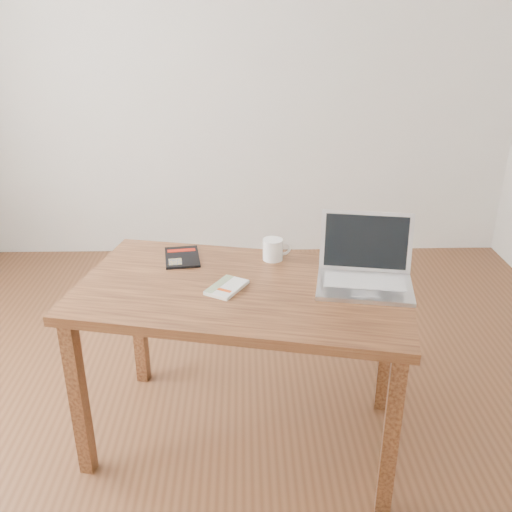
{
  "coord_description": "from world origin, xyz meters",
  "views": [
    {
      "loc": [
        0.04,
        -2.09,
        1.77
      ],
      "look_at": [
        0.09,
        -0.03,
        0.85
      ],
      "focal_mm": 40.0,
      "sensor_mm": 36.0,
      "label": 1
    }
  ],
  "objects_px": {
    "desk": "(244,306)",
    "black_guidebook": "(182,257)",
    "white_guidebook": "(227,287)",
    "coffee_mug": "(274,249)",
    "laptop": "(365,270)"
  },
  "relations": [
    {
      "from": "black_guidebook",
      "to": "coffee_mug",
      "type": "bearing_deg",
      "value": -11.12
    },
    {
      "from": "white_guidebook",
      "to": "black_guidebook",
      "type": "height_order",
      "value": "white_guidebook"
    },
    {
      "from": "desk",
      "to": "laptop",
      "type": "height_order",
      "value": "laptop"
    },
    {
      "from": "white_guidebook",
      "to": "coffee_mug",
      "type": "xyz_separation_m",
      "value": [
        0.2,
        0.28,
        0.04
      ]
    },
    {
      "from": "white_guidebook",
      "to": "black_guidebook",
      "type": "bearing_deg",
      "value": 154.06
    },
    {
      "from": "desk",
      "to": "black_guidebook",
      "type": "xyz_separation_m",
      "value": [
        -0.27,
        0.27,
        0.1
      ]
    },
    {
      "from": "desk",
      "to": "white_guidebook",
      "type": "xyz_separation_m",
      "value": [
        -0.07,
        -0.03,
        0.1
      ]
    },
    {
      "from": "desk",
      "to": "coffee_mug",
      "type": "height_order",
      "value": "coffee_mug"
    },
    {
      "from": "coffee_mug",
      "to": "laptop",
      "type": "bearing_deg",
      "value": -44.96
    },
    {
      "from": "white_guidebook",
      "to": "black_guidebook",
      "type": "distance_m",
      "value": 0.36
    },
    {
      "from": "white_guidebook",
      "to": "black_guidebook",
      "type": "relative_size",
      "value": 0.86
    },
    {
      "from": "black_guidebook",
      "to": "coffee_mug",
      "type": "distance_m",
      "value": 0.4
    },
    {
      "from": "white_guidebook",
      "to": "black_guidebook",
      "type": "xyz_separation_m",
      "value": [
        -0.2,
        0.3,
        -0.0
      ]
    },
    {
      "from": "white_guidebook",
      "to": "coffee_mug",
      "type": "height_order",
      "value": "coffee_mug"
    },
    {
      "from": "coffee_mug",
      "to": "desk",
      "type": "bearing_deg",
      "value": -128.77
    }
  ]
}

